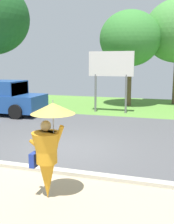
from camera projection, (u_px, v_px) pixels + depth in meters
ground_plane at (90, 129)px, 11.95m from camera, size 40.00×22.00×0.20m
monk_pedestrian at (48, 151)px, 5.59m from camera, size 1.03×0.91×2.13m
roadside_billboard at (111, 68)px, 15.38m from camera, size 2.60×0.12×3.50m
tree_left_far at (130, 39)px, 17.59m from camera, size 3.95×3.95×6.21m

